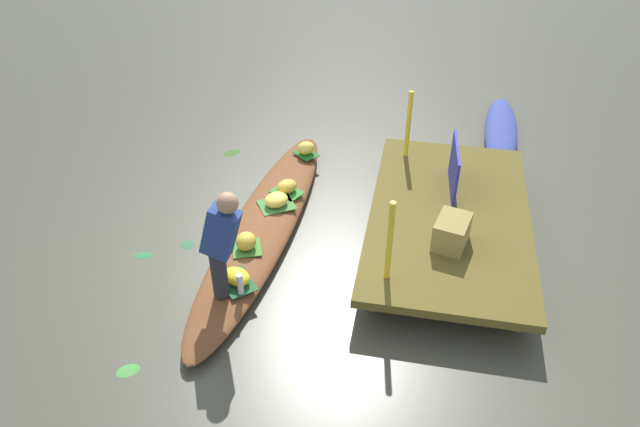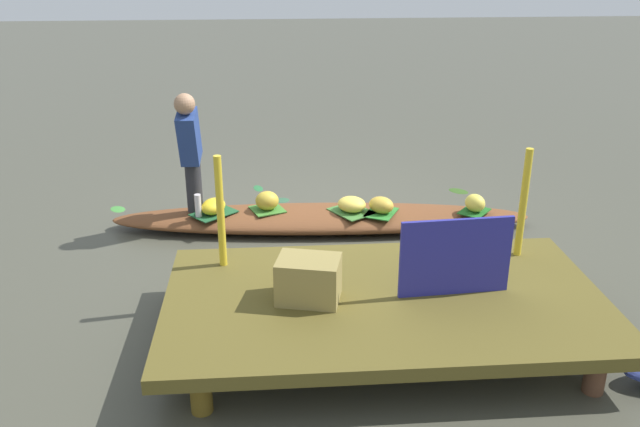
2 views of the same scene
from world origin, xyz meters
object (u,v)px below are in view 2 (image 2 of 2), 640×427
(banana_bunch_4, at_px, (352,204))
(vendor_person, at_px, (190,146))
(vendor_boat, at_px, (322,218))
(banana_bunch_2, at_px, (381,205))
(market_banner, at_px, (456,257))
(water_bottle, at_px, (198,206))
(banana_bunch_1, at_px, (475,203))
(banana_bunch_3, at_px, (213,206))
(banana_bunch_0, at_px, (267,201))
(produce_crate, at_px, (309,279))

(banana_bunch_4, distance_m, vendor_person, 1.71)
(vendor_boat, height_order, vendor_person, vendor_person)
(banana_bunch_2, xyz_separation_m, market_banner, (-0.20, 1.99, 0.38))
(vendor_person, relative_size, water_bottle, 5.14)
(banana_bunch_1, relative_size, banana_bunch_3, 0.75)
(banana_bunch_3, xyz_separation_m, banana_bunch_4, (-1.40, 0.06, 0.00))
(vendor_boat, distance_m, market_banner, 2.35)
(banana_bunch_0, bearing_deg, water_bottle, 12.02)
(banana_bunch_1, height_order, banana_bunch_2, banana_bunch_1)
(banana_bunch_3, bearing_deg, market_banner, 131.97)
(banana_bunch_1, bearing_deg, banana_bunch_0, -5.81)
(banana_bunch_1, relative_size, banana_bunch_4, 0.78)
(vendor_boat, relative_size, produce_crate, 9.80)
(water_bottle, bearing_deg, market_banner, 135.23)
(water_bottle, bearing_deg, banana_bunch_4, -178.96)
(banana_bunch_3, height_order, banana_bunch_4, banana_bunch_4)
(banana_bunch_3, xyz_separation_m, market_banner, (-1.89, 2.10, 0.38))
(banana_bunch_1, distance_m, banana_bunch_4, 1.25)
(banana_bunch_2, relative_size, vendor_person, 0.21)
(vendor_person, height_order, water_bottle, vendor_person)
(banana_bunch_3, relative_size, water_bottle, 1.25)
(vendor_person, xyz_separation_m, market_banner, (-2.09, 2.14, -0.24))
(produce_crate, bearing_deg, banana_bunch_1, -132.82)
(banana_bunch_0, xyz_separation_m, banana_bunch_2, (-1.15, 0.18, -0.01))
(banana_bunch_3, height_order, water_bottle, water_bottle)
(vendor_boat, relative_size, market_banner, 5.24)
(vendor_person, distance_m, produce_crate, 2.41)
(banana_bunch_1, distance_m, market_banner, 2.12)
(vendor_boat, bearing_deg, banana_bunch_0, 0.08)
(banana_bunch_0, distance_m, produce_crate, 2.20)
(banana_bunch_4, bearing_deg, banana_bunch_3, -2.37)
(banana_bunch_1, bearing_deg, banana_bunch_4, -4.43)
(vendor_boat, xyz_separation_m, produce_crate, (0.26, 2.14, 0.43))
(banana_bunch_0, relative_size, water_bottle, 0.99)
(banana_bunch_1, distance_m, banana_bunch_2, 0.96)
(produce_crate, bearing_deg, banana_bunch_4, -105.35)
(banana_bunch_4, height_order, water_bottle, water_bottle)
(banana_bunch_3, distance_m, water_bottle, 0.17)
(vendor_boat, distance_m, vendor_person, 1.52)
(market_banner, relative_size, produce_crate, 1.87)
(vendor_boat, height_order, banana_bunch_1, banana_bunch_1)
(vendor_boat, bearing_deg, water_bottle, 8.44)
(banana_bunch_3, bearing_deg, vendor_boat, -178.39)
(banana_bunch_4, height_order, vendor_person, vendor_person)
(vendor_person, bearing_deg, water_bottle, 113.43)
(banana_bunch_4, bearing_deg, vendor_person, -3.25)
(banana_bunch_1, bearing_deg, banana_bunch_2, -2.22)
(banana_bunch_0, relative_size, banana_bunch_2, 0.91)
(banana_bunch_2, relative_size, banana_bunch_4, 0.89)
(banana_bunch_4, bearing_deg, banana_bunch_0, -7.82)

